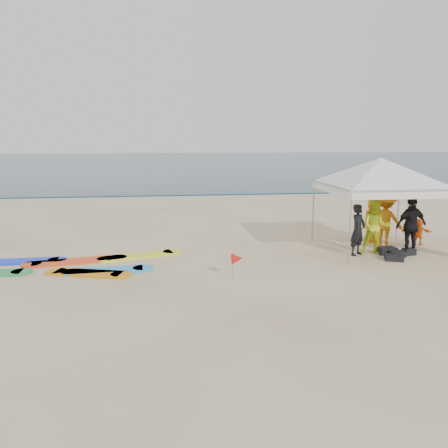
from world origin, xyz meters
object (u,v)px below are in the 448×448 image
object	(u,v)px
person_yellow	(375,227)
canopy_tent	(381,158)
person_orange_a	(385,221)
marker_pennant	(237,259)
person_black_b	(411,225)
person_orange_b	(374,219)
surfboard_spread	(70,265)
person_black_a	(358,230)
person_seated	(419,232)

from	to	relation	value
person_yellow	canopy_tent	size ratio (longest dim) A/B	0.39
person_orange_a	marker_pennant	world-z (taller)	person_orange_a
person_black_b	person_orange_b	xyz separation A→B (m)	(-0.38, 1.67, -0.08)
person_orange_b	surfboard_spread	xyz separation A→B (m)	(-9.72, -1.72, -0.79)
canopy_tent	person_yellow	bearing A→B (deg)	-119.72
person_black_a	canopy_tent	world-z (taller)	canopy_tent
person_orange_a	marker_pennant	distance (m)	5.84
person_yellow	person_orange_a	size ratio (longest dim) A/B	0.98
person_seated	person_orange_a	bearing A→B (deg)	66.60
person_orange_b	person_seated	xyz separation A→B (m)	(1.37, -0.52, -0.38)
person_yellow	person_black_b	distance (m)	1.10
person_orange_a	canopy_tent	bearing A→B (deg)	75.24
canopy_tent	marker_pennant	bearing A→B (deg)	-155.23
person_orange_a	person_black_b	distance (m)	0.97
person_black_a	marker_pennant	size ratio (longest dim) A/B	2.46
person_orange_a	surfboard_spread	distance (m)	9.82
person_seated	marker_pennant	size ratio (longest dim) A/B	1.39
person_orange_b	surfboard_spread	distance (m)	9.90
person_orange_a	person_yellow	bearing A→B (deg)	90.12
person_black_a	marker_pennant	distance (m)	4.34
person_black_a	canopy_tent	distance (m)	2.35
person_orange_a	canopy_tent	distance (m)	2.09
person_orange_b	canopy_tent	distance (m)	2.37
canopy_tent	marker_pennant	xyz separation A→B (m)	(-4.83, -2.23, -2.42)
person_orange_a	surfboard_spread	bearing A→B (deg)	48.16
person_yellow	person_orange_b	world-z (taller)	person_yellow
person_orange_a	marker_pennant	bearing A→B (deg)	68.03
person_black_a	person_black_b	size ratio (longest dim) A/B	0.87
canopy_tent	person_black_b	bearing A→B (deg)	-38.19
person_black_a	person_orange_b	bearing A→B (deg)	15.53
person_black_a	canopy_tent	xyz separation A→B (m)	(0.85, 0.52, 2.13)
person_yellow	person_black_b	size ratio (longest dim) A/B	0.96
person_yellow	surfboard_spread	size ratio (longest dim) A/B	0.30
person_seated	surfboard_spread	bearing A→B (deg)	62.56
person_black_a	canopy_tent	bearing A→B (deg)	-4.07
person_black_b	marker_pennant	world-z (taller)	person_black_b
person_black_a	person_orange_b	world-z (taller)	person_orange_b
person_orange_a	person_seated	xyz separation A→B (m)	(1.35, 0.24, -0.45)
person_black_a	person_yellow	bearing A→B (deg)	-36.19
person_black_a	person_seated	distance (m)	2.85
person_orange_b	surfboard_spread	world-z (taller)	person_orange_b
person_yellow	person_orange_a	world-z (taller)	person_orange_a
person_orange_b	marker_pennant	size ratio (longest dim) A/B	2.59
person_black_b	person_seated	bearing A→B (deg)	-141.08
person_orange_a	person_orange_b	bearing A→B (deg)	-45.93
marker_pennant	surfboard_spread	distance (m)	4.76
person_yellow	surfboard_spread	world-z (taller)	person_yellow
person_yellow	surfboard_spread	xyz separation A→B (m)	(-9.00, -0.15, -0.83)
person_yellow	person_orange_b	size ratio (longest dim) A/B	1.05
canopy_tent	surfboard_spread	world-z (taller)	canopy_tent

